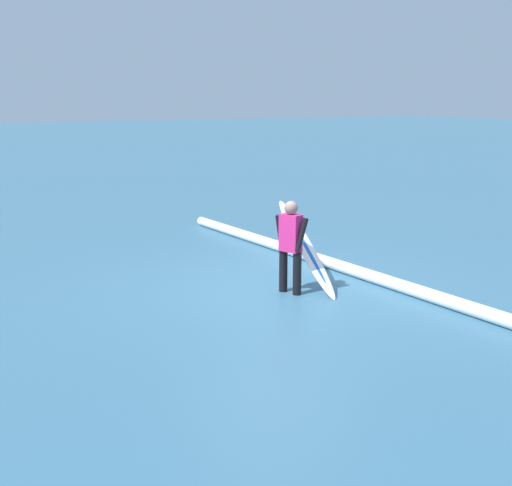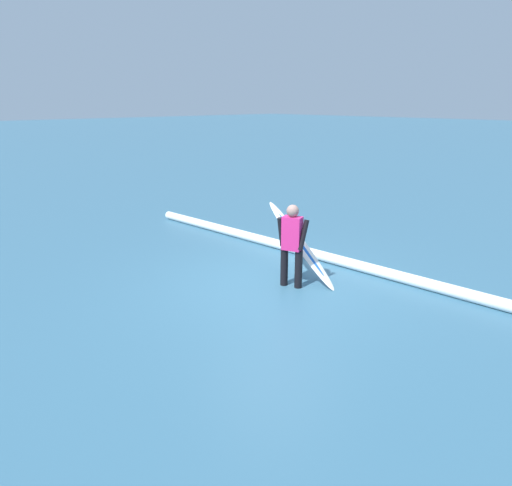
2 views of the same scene
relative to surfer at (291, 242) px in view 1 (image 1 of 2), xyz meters
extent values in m
plane|color=#386782|center=(0.25, 0.20, -0.85)|extent=(165.15, 165.15, 0.00)
cylinder|color=black|center=(0.13, 0.05, -0.50)|extent=(0.14, 0.14, 0.70)
cylinder|color=black|center=(-0.13, -0.05, -0.50)|extent=(0.14, 0.14, 0.70)
cube|color=#D82672|center=(0.00, 0.00, 0.16)|extent=(0.39, 0.31, 0.61)
sphere|color=gray|center=(0.00, 0.00, 0.56)|extent=(0.22, 0.22, 0.22)
cylinder|color=black|center=(0.20, 0.08, 0.16)|extent=(0.09, 0.17, 0.55)
cylinder|color=black|center=(-0.20, -0.08, 0.16)|extent=(0.09, 0.24, 0.54)
ellipsoid|color=white|center=(0.16, -0.41, -0.17)|extent=(1.70, 0.32, 1.38)
ellipsoid|color=blue|center=(0.16, -0.41, -0.17)|extent=(1.36, 0.13, 1.11)
cylinder|color=white|center=(-2.27, -1.70, -0.75)|extent=(16.26, 1.37, 0.21)
camera|label=1|loc=(-8.12, 5.35, 2.25)|focal=43.32mm
camera|label=2|loc=(-5.26, 5.80, 2.41)|focal=32.09mm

